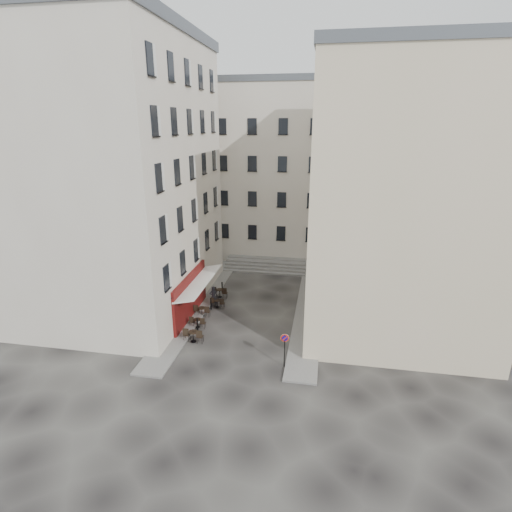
% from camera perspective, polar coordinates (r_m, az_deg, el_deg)
% --- Properties ---
extents(ground, '(90.00, 90.00, 0.00)m').
position_cam_1_polar(ground, '(29.84, -1.69, -10.18)').
color(ground, black).
rests_on(ground, ground).
extents(sidewalk_left, '(2.00, 22.00, 0.12)m').
position_cam_1_polar(sidewalk_left, '(34.33, -7.73, -6.22)').
color(sidewalk_left, slate).
rests_on(sidewalk_left, ground).
extents(sidewalk_right, '(2.00, 18.00, 0.12)m').
position_cam_1_polar(sidewalk_right, '(31.97, 7.43, -8.15)').
color(sidewalk_right, slate).
rests_on(sidewalk_right, ground).
extents(building_left, '(12.20, 16.20, 20.60)m').
position_cam_1_polar(building_left, '(33.01, -19.20, 10.52)').
color(building_left, beige).
rests_on(building_left, ground).
extents(building_right, '(12.20, 14.20, 18.60)m').
position_cam_1_polar(building_right, '(29.97, 19.86, 7.80)').
color(building_right, beige).
rests_on(building_right, ground).
extents(building_back, '(18.20, 10.20, 18.60)m').
position_cam_1_polar(building_back, '(45.36, 1.93, 12.13)').
color(building_back, beige).
rests_on(building_back, ground).
extents(cafe_storefront, '(1.74, 7.30, 3.50)m').
position_cam_1_polar(cafe_storefront, '(30.95, -9.22, -5.45)').
color(cafe_storefront, '#4D0F0B').
rests_on(cafe_storefront, ground).
extents(stone_steps, '(9.00, 3.15, 0.80)m').
position_cam_1_polar(stone_steps, '(41.00, 1.89, -1.37)').
color(stone_steps, slate).
rests_on(stone_steps, ground).
extents(bollard_near, '(0.12, 0.12, 0.98)m').
position_cam_1_polar(bollard_near, '(29.52, -8.37, -9.56)').
color(bollard_near, black).
rests_on(bollard_near, ground).
extents(bollard_mid, '(0.12, 0.12, 0.98)m').
position_cam_1_polar(bollard_mid, '(32.49, -6.45, -6.74)').
color(bollard_mid, black).
rests_on(bollard_mid, ground).
extents(bollard_far, '(0.12, 0.12, 0.98)m').
position_cam_1_polar(bollard_far, '(35.57, -4.86, -4.39)').
color(bollard_far, black).
rests_on(bollard_far, ground).
extents(no_parking_sign, '(0.51, 0.12, 2.25)m').
position_cam_1_polar(no_parking_sign, '(24.78, 4.11, -12.42)').
color(no_parking_sign, black).
rests_on(no_parking_sign, ground).
extents(bistro_table_a, '(1.42, 0.66, 1.00)m').
position_cam_1_polar(bistro_table_a, '(28.13, -8.93, -11.13)').
color(bistro_table_a, black).
rests_on(bistro_table_a, ground).
extents(bistro_table_b, '(1.22, 0.57, 0.86)m').
position_cam_1_polar(bistro_table_b, '(29.92, -8.34, -9.34)').
color(bistro_table_b, black).
rests_on(bistro_table_b, ground).
extents(bistro_table_c, '(1.28, 0.60, 0.90)m').
position_cam_1_polar(bistro_table_c, '(31.52, -7.71, -7.75)').
color(bistro_table_c, black).
rests_on(bistro_table_c, ground).
extents(bistro_table_d, '(1.20, 0.56, 0.84)m').
position_cam_1_polar(bistro_table_d, '(32.77, -5.51, -6.66)').
color(bistro_table_d, black).
rests_on(bistro_table_d, ground).
extents(bistro_table_e, '(1.34, 0.63, 0.94)m').
position_cam_1_polar(bistro_table_e, '(34.56, -5.19, -5.18)').
color(bistro_table_e, black).
rests_on(bistro_table_e, ground).
extents(pedestrian, '(0.75, 0.59, 1.80)m').
position_cam_1_polar(pedestrian, '(32.75, -6.08, -5.80)').
color(pedestrian, black).
rests_on(pedestrian, ground).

